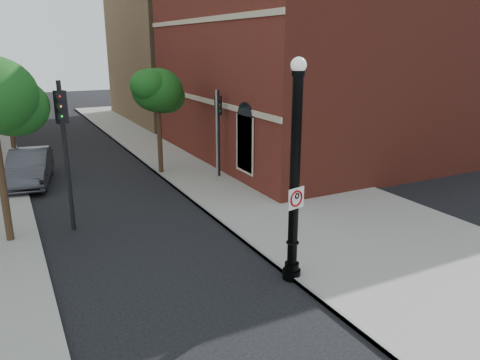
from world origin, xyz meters
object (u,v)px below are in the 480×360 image
traffic_signal_left (64,132)px  traffic_signal_right (219,120)px  no_parking_sign (296,198)px  parked_car (30,167)px  lamppost (295,183)px

traffic_signal_left → traffic_signal_right: (7.38, 3.65, -0.63)m
no_parking_sign → traffic_signal_left: bearing=112.7°
parked_car → traffic_signal_right: (8.29, -3.18, 2.07)m
lamppost → traffic_signal_right: bearing=76.4°
lamppost → no_parking_sign: 0.39m
parked_car → lamppost: bearing=-56.1°
traffic_signal_right → traffic_signal_left: bearing=-167.8°
lamppost → traffic_signal_right: 10.51m
traffic_signal_left → traffic_signal_right: size_ratio=1.22×
traffic_signal_left → parked_car: bearing=79.0°
traffic_signal_left → no_parking_sign: bearing=-72.7°
lamppost → parked_car: (-5.82, 13.40, -1.99)m
parked_car → traffic_signal_left: size_ratio=0.94×
lamppost → no_parking_sign: lamppost is taller
parked_car → traffic_signal_left: traffic_signal_left is taller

